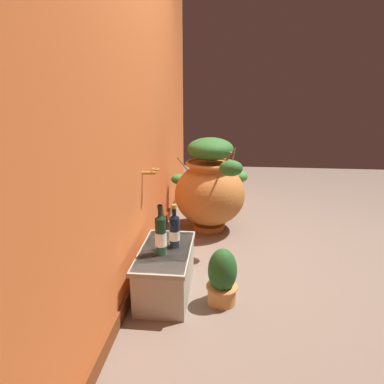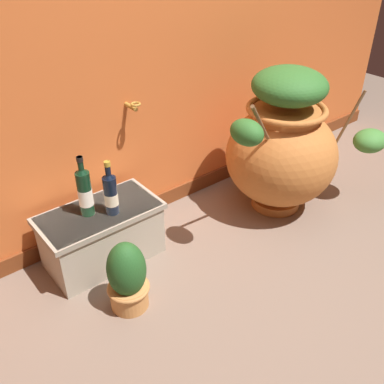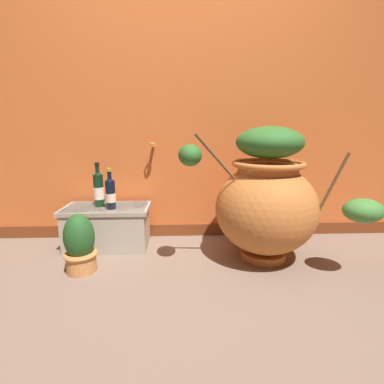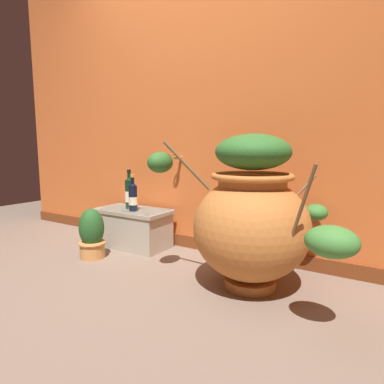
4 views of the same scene
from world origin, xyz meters
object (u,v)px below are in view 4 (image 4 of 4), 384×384
object	(u,v)px
potted_shrub	(92,235)
wine_bottle_middle	(133,196)
terracotta_urn	(252,218)
wine_bottle_left	(129,192)

from	to	relation	value
potted_shrub	wine_bottle_middle	bearing A→B (deg)	68.49
potted_shrub	terracotta_urn	bearing A→B (deg)	6.45
wine_bottle_middle	potted_shrub	distance (m)	0.44
terracotta_urn	potted_shrub	xyz separation A→B (m)	(-1.22, -0.14, -0.25)
terracotta_urn	wine_bottle_middle	size ratio (longest dim) A/B	3.94
terracotta_urn	wine_bottle_left	size ratio (longest dim) A/B	3.58
wine_bottle_left	wine_bottle_middle	world-z (taller)	wine_bottle_left
wine_bottle_middle	potted_shrub	bearing A→B (deg)	-111.51
terracotta_urn	wine_bottle_middle	world-z (taller)	terracotta_urn
wine_bottle_left	wine_bottle_middle	size ratio (longest dim) A/B	1.10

